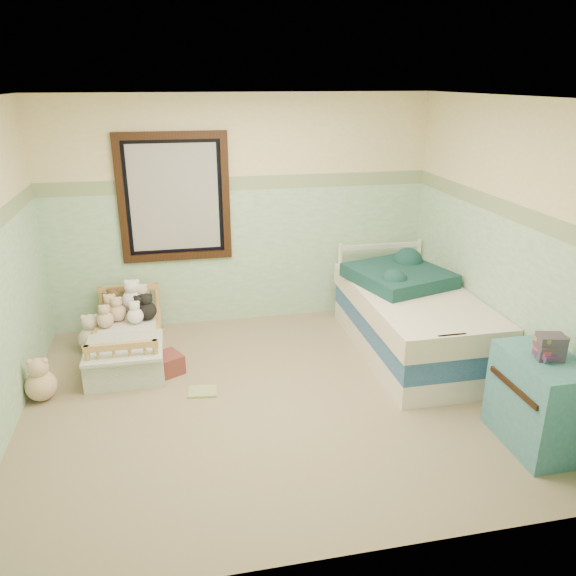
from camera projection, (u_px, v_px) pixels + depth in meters
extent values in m
cube|color=#746850|center=(271.00, 399.00, 4.93)|extent=(4.20, 3.60, 0.02)
cube|color=silver|center=(267.00, 96.00, 4.05)|extent=(4.20, 3.60, 0.02)
cube|color=#D1C38B|center=(241.00, 213.00, 6.14)|extent=(4.20, 0.04, 2.50)
cube|color=#D1C38B|center=(330.00, 370.00, 2.84)|extent=(4.20, 0.04, 2.50)
cube|color=#D1C38B|center=(506.00, 247.00, 4.89)|extent=(0.04, 3.60, 2.50)
cube|color=#73B082|center=(242.00, 257.00, 6.30)|extent=(4.20, 0.01, 1.50)
cube|color=#3B6A3A|center=(240.00, 183.00, 6.01)|extent=(4.20, 0.01, 0.15)
cube|color=black|center=(174.00, 198.00, 5.90)|extent=(1.16, 0.06, 1.36)
cube|color=#B5B5B2|center=(174.00, 198.00, 5.91)|extent=(0.92, 0.01, 1.12)
cube|color=olive|center=(129.00, 350.00, 5.62)|extent=(0.64, 1.29, 0.17)
cube|color=silver|center=(127.00, 337.00, 5.57)|extent=(0.59, 1.23, 0.12)
cube|color=#90B0DA|center=(124.00, 348.00, 5.18)|extent=(0.70, 0.64, 0.03)
sphere|color=brown|center=(114.00, 305.00, 5.95)|extent=(0.19, 0.19, 0.19)
sphere|color=white|center=(133.00, 301.00, 5.98)|extent=(0.25, 0.25, 0.25)
sphere|color=beige|center=(117.00, 313.00, 5.76)|extent=(0.18, 0.18, 0.18)
sphere|color=black|center=(141.00, 311.00, 5.80)|extent=(0.18, 0.18, 0.18)
sphere|color=beige|center=(92.00, 339.00, 5.74)|extent=(0.27, 0.27, 0.27)
sphere|color=beige|center=(41.00, 386.00, 4.86)|extent=(0.27, 0.27, 0.27)
cube|color=white|center=(410.00, 342.00, 5.72)|extent=(1.01, 2.01, 0.22)
cube|color=navy|center=(412.00, 322.00, 5.64)|extent=(1.01, 2.01, 0.22)
cube|color=#F0E6CB|center=(414.00, 302.00, 5.56)|extent=(1.05, 2.05, 0.22)
cube|color=#183F3E|center=(399.00, 276.00, 5.76)|extent=(1.07, 1.11, 0.14)
cube|color=#35667E|center=(539.00, 401.00, 4.20)|extent=(0.46, 0.73, 0.73)
cube|color=#4D3433|center=(550.00, 347.00, 4.03)|extent=(0.22, 0.19, 0.19)
cube|color=#A43728|center=(165.00, 365.00, 5.31)|extent=(0.38, 0.37, 0.19)
cube|color=yellow|center=(203.00, 392.00, 5.01)|extent=(0.27, 0.22, 0.02)
sphere|color=white|center=(133.00, 303.00, 6.01)|extent=(0.18, 0.18, 0.18)
sphere|color=beige|center=(142.00, 302.00, 6.00)|extent=(0.21, 0.21, 0.21)
sphere|color=black|center=(147.00, 311.00, 5.79)|extent=(0.19, 0.19, 0.19)
sphere|color=beige|center=(105.00, 320.00, 5.61)|extent=(0.17, 0.17, 0.17)
sphere|color=beige|center=(111.00, 311.00, 5.80)|extent=(0.19, 0.19, 0.19)
sphere|color=white|center=(135.00, 316.00, 5.70)|extent=(0.16, 0.16, 0.16)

